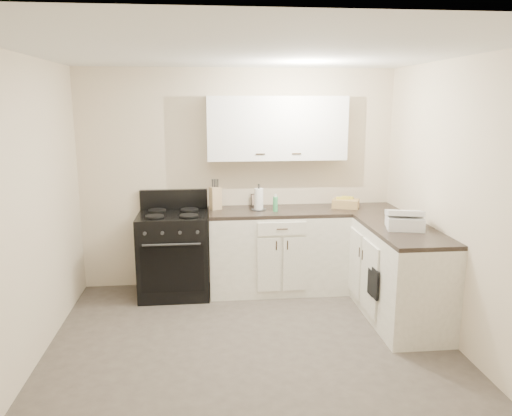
{
  "coord_description": "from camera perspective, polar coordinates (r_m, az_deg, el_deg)",
  "views": [
    {
      "loc": [
        -0.38,
        -3.91,
        2.13
      ],
      "look_at": [
        0.11,
        0.85,
        1.11
      ],
      "focal_mm": 35.0,
      "sensor_mm": 36.0,
      "label": 1
    }
  ],
  "objects": [
    {
      "name": "oven_mitt_near",
      "position": [
        4.84,
        13.44,
        -8.43
      ],
      "size": [
        0.02,
        0.16,
        0.28
      ],
      "primitive_type": "cube",
      "color": "black",
      "rests_on": "base_cabinets_right"
    },
    {
      "name": "paper_towel",
      "position": [
        5.57,
        0.32,
        1.01
      ],
      "size": [
        0.13,
        0.13,
        0.24
      ],
      "primitive_type": "cylinder",
      "rotation": [
        0.0,
        0.0,
        0.32
      ],
      "color": "white",
      "rests_on": "countertop_back"
    },
    {
      "name": "upper_cabinets",
      "position": [
        5.63,
        2.37,
        9.11
      ],
      "size": [
        1.55,
        0.3,
        0.7
      ],
      "primitive_type": "cube",
      "color": "white",
      "rests_on": "wall_back"
    },
    {
      "name": "wall_back",
      "position": [
        5.79,
        -2.06,
        3.32
      ],
      "size": [
        3.6,
        0.0,
        3.6
      ],
      "primitive_type": "plane",
      "rotation": [
        1.57,
        0.0,
        0.0
      ],
      "color": "beige",
      "rests_on": "ground"
    },
    {
      "name": "countertop_right",
      "position": [
        5.26,
        15.24,
        -1.65
      ],
      "size": [
        0.6,
        1.9,
        0.04
      ],
      "primitive_type": "cube",
      "color": "black",
      "rests_on": "base_cabinets_right"
    },
    {
      "name": "oven_mitt_far",
      "position": [
        4.95,
        12.99,
        -8.29
      ],
      "size": [
        0.02,
        0.14,
        0.25
      ],
      "primitive_type": "cube",
      "color": "black",
      "rests_on": "base_cabinets_right"
    },
    {
      "name": "wall_left",
      "position": [
        4.25,
        -25.24,
        -1.03
      ],
      "size": [
        0.0,
        3.6,
        3.6
      ],
      "primitive_type": "plane",
      "rotation": [
        1.57,
        0.0,
        1.57
      ],
      "color": "beige",
      "rests_on": "ground"
    },
    {
      "name": "base_cabinets_back",
      "position": [
        5.72,
        2.47,
        -5.01
      ],
      "size": [
        1.55,
        0.6,
        0.9
      ],
      "primitive_type": "cube",
      "color": "white",
      "rests_on": "floor"
    },
    {
      "name": "knife_block",
      "position": [
        5.62,
        -4.66,
        1.13
      ],
      "size": [
        0.15,
        0.14,
        0.25
      ],
      "primitive_type": "cube",
      "rotation": [
        0.0,
        0.0,
        0.41
      ],
      "color": "tan",
      "rests_on": "countertop_back"
    },
    {
      "name": "base_cabinets_right",
      "position": [
        5.39,
        14.96,
        -6.52
      ],
      "size": [
        0.6,
        1.9,
        0.9
      ],
      "primitive_type": "cube",
      "color": "white",
      "rests_on": "floor"
    },
    {
      "name": "ceiling",
      "position": [
        3.95,
        -0.34,
        17.47
      ],
      "size": [
        3.6,
        3.6,
        0.0
      ],
      "primitive_type": "plane",
      "color": "white",
      "rests_on": "wall_back"
    },
    {
      "name": "soap_bottle",
      "position": [
        5.51,
        2.23,
        0.45
      ],
      "size": [
        0.06,
        0.06,
        0.16
      ],
      "primitive_type": "cylinder",
      "rotation": [
        0.0,
        0.0,
        0.21
      ],
      "color": "#40A660",
      "rests_on": "countertop_back"
    },
    {
      "name": "wall_right",
      "position": [
        4.56,
        22.8,
        0.02
      ],
      "size": [
        0.0,
        3.6,
        3.6
      ],
      "primitive_type": "plane",
      "rotation": [
        1.57,
        0.0,
        -1.57
      ],
      "color": "beige",
      "rests_on": "ground"
    },
    {
      "name": "floor",
      "position": [
        4.47,
        -0.29,
        -16.38
      ],
      "size": [
        3.6,
        3.6,
        0.0
      ],
      "primitive_type": "plane",
      "color": "#473F38",
      "rests_on": "ground"
    },
    {
      "name": "countertop_back",
      "position": [
        5.6,
        2.51,
        -0.41
      ],
      "size": [
        1.55,
        0.6,
        0.04
      ],
      "primitive_type": "cube",
      "color": "black",
      "rests_on": "base_cabinets_back"
    },
    {
      "name": "wicker_basket",
      "position": [
        5.79,
        10.21,
        0.51
      ],
      "size": [
        0.34,
        0.29,
        0.1
      ],
      "primitive_type": "cube",
      "rotation": [
        0.0,
        0.0,
        -0.41
      ],
      "color": "tan",
      "rests_on": "countertop_right"
    },
    {
      "name": "countertop_grill",
      "position": [
        4.97,
        16.62,
        -1.57
      ],
      "size": [
        0.4,
        0.38,
        0.12
      ],
      "primitive_type": "cube",
      "rotation": [
        0.0,
        0.0,
        -0.24
      ],
      "color": "white",
      "rests_on": "countertop_right"
    },
    {
      "name": "stove",
      "position": [
        5.65,
        -9.34,
        -5.29
      ],
      "size": [
        0.76,
        0.65,
        0.93
      ],
      "primitive_type": "cube",
      "color": "black",
      "rests_on": "floor"
    },
    {
      "name": "wall_front",
      "position": [
        2.32,
        4.12,
        -10.2
      ],
      "size": [
        3.6,
        0.0,
        3.6
      ],
      "primitive_type": "plane",
      "rotation": [
        -1.57,
        0.0,
        0.0
      ],
      "color": "beige",
      "rests_on": "ground"
    },
    {
      "name": "picture_frame",
      "position": [
        5.81,
        -0.04,
        0.96
      ],
      "size": [
        0.12,
        0.06,
        0.14
      ],
      "primitive_type": "cube",
      "rotation": [
        -0.14,
        0.0,
        0.28
      ],
      "color": "black",
      "rests_on": "countertop_back"
    }
  ]
}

